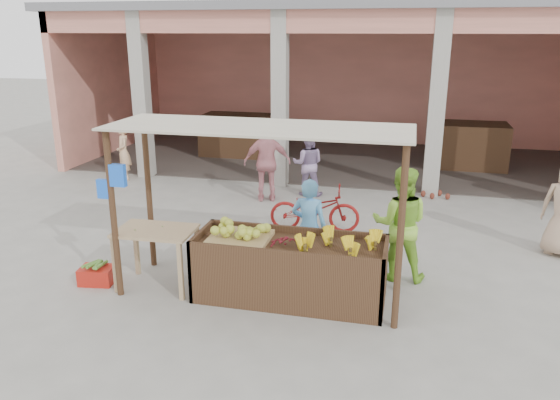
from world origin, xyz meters
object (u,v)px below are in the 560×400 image
(red_crate, at_px, (97,275))
(vendor_green, at_px, (400,221))
(side_table, at_px, (156,239))
(fruit_stall, at_px, (290,272))
(motorcycle, at_px, (315,208))
(vendor_blue, at_px, (309,224))

(red_crate, relative_size, vendor_green, 0.27)
(side_table, relative_size, vendor_green, 0.62)
(side_table, height_order, red_crate, side_table)
(side_table, bearing_deg, red_crate, -174.62)
(fruit_stall, xyz_separation_m, motorcycle, (-0.13, 2.70, 0.05))
(red_crate, xyz_separation_m, vendor_green, (4.29, 1.24, 0.78))
(fruit_stall, distance_m, vendor_green, 1.84)
(vendor_blue, bearing_deg, fruit_stall, 88.75)
(vendor_green, bearing_deg, fruit_stall, 35.75)
(vendor_green, bearing_deg, red_crate, 15.75)
(red_crate, xyz_separation_m, vendor_blue, (2.96, 1.08, 0.67))
(fruit_stall, distance_m, vendor_blue, 0.97)
(red_crate, height_order, vendor_blue, vendor_blue)
(fruit_stall, xyz_separation_m, vendor_blue, (0.10, 0.88, 0.40))
(fruit_stall, relative_size, red_crate, 5.41)
(red_crate, distance_m, vendor_blue, 3.22)
(fruit_stall, height_order, motorcycle, motorcycle)
(red_crate, distance_m, motorcycle, 4.00)
(red_crate, height_order, vendor_green, vendor_green)
(fruit_stall, bearing_deg, vendor_green, 36.16)
(side_table, height_order, motorcycle, motorcycle)
(side_table, height_order, vendor_blue, vendor_blue)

